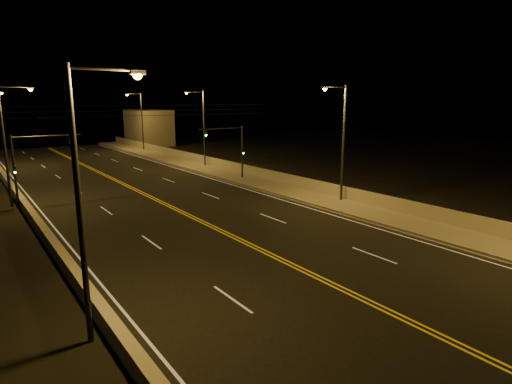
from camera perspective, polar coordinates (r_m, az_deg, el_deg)
road at (r=28.33m, az=-5.66°, el=-4.72°), size 18.00×120.00×0.02m
sidewalk at (r=34.68m, az=10.04°, el=-1.47°), size 3.60×120.00×0.30m
curb at (r=33.43m, az=7.77°, el=-2.03°), size 0.14×120.00×0.15m
parapet_wall at (r=35.71m, az=11.96°, el=-0.08°), size 0.30×120.00×1.00m
jersey_barrier at (r=25.20m, az=-25.00°, el=-7.12°), size 0.45×120.00×0.76m
distant_building_right at (r=82.66m, az=-14.12°, el=8.34°), size 6.00×10.00×6.46m
parapet_rail at (r=35.60m, az=11.99°, el=0.75°), size 0.06×120.00×0.06m
lane_markings at (r=28.27m, az=-5.59°, el=-4.73°), size 17.32×116.00×0.00m
streetlight_1 at (r=34.34m, az=11.28°, el=7.20°), size 2.55×0.28×9.33m
streetlight_2 at (r=52.87m, az=-7.22°, el=8.99°), size 2.55×0.28×9.33m
streetlight_3 at (r=71.91m, az=-15.16°, el=9.49°), size 2.55×0.28×9.33m
streetlight_4 at (r=14.97m, az=-21.68°, el=0.40°), size 2.55×0.28×9.33m
streetlight_5 at (r=37.89m, az=-30.19°, el=6.24°), size 2.55×0.28×9.33m
traffic_signal_right at (r=43.87m, az=-3.02°, el=6.13°), size 5.11×0.31×5.65m
traffic_signal_left at (r=37.51m, az=-28.03°, el=3.70°), size 5.11×0.31×5.65m
overhead_wires at (r=35.72m, az=-13.59°, el=10.53°), size 22.00×0.03×0.83m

